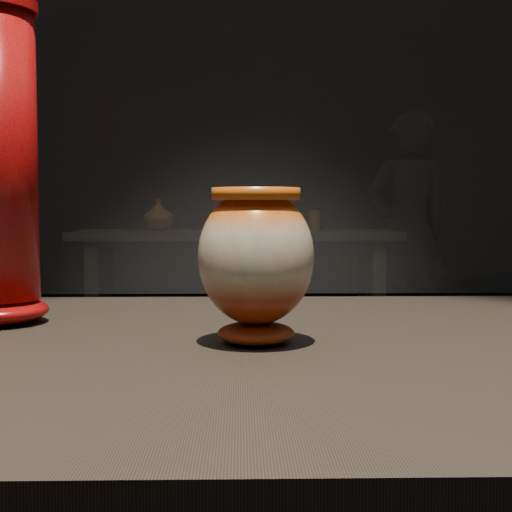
{
  "coord_description": "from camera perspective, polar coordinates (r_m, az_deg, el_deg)",
  "views": [
    {
      "loc": [
        0.05,
        -0.79,
        1.05
      ],
      "look_at": [
        0.07,
        -0.01,
        1.0
      ],
      "focal_mm": 50.0,
      "sensor_mm": 36.0,
      "label": 1
    }
  ],
  "objects": [
    {
      "name": "main_vase",
      "position": [
        0.78,
        0.0,
        -0.23
      ],
      "size": [
        0.14,
        0.14,
        0.17
      ],
      "rotation": [
        0.0,
        0.0,
        -0.07
      ],
      "color": "maroon",
      "rests_on": "display_plinth"
    },
    {
      "name": "back_vase_right",
      "position": [
        4.45,
        4.69,
        2.85
      ],
      "size": [
        0.07,
        0.07,
        0.13
      ],
      "primitive_type": "cylinder",
      "color": "brown",
      "rests_on": "back_shelf"
    },
    {
      "name": "visitor",
      "position": [
        5.36,
        12.02,
        1.94
      ],
      "size": [
        0.67,
        0.47,
        1.73
      ],
      "primitive_type": "imported",
      "rotation": [
        0.0,
        0.0,
        3.23
      ],
      "color": "black",
      "rests_on": "ground"
    },
    {
      "name": "back_vase_left",
      "position": [
        4.48,
        -7.81,
        3.27
      ],
      "size": [
        0.25,
        0.25,
        0.19
      ],
      "primitive_type": "imported",
      "rotation": [
        0.0,
        0.0,
        1.05
      ],
      "color": "brown",
      "rests_on": "back_shelf"
    },
    {
      "name": "back_shelf",
      "position": [
        4.45,
        -1.6,
        -1.36
      ],
      "size": [
        2.0,
        0.6,
        0.9
      ],
      "color": "black",
      "rests_on": "ground"
    },
    {
      "name": "back_vase_mid",
      "position": [
        4.42,
        -1.35,
        3.45
      ],
      "size": [
        0.28,
        0.28,
        0.22
      ],
      "primitive_type": "imported",
      "rotation": [
        0.0,
        0.0,
        0.5
      ],
      "color": "maroon",
      "rests_on": "back_shelf"
    }
  ]
}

